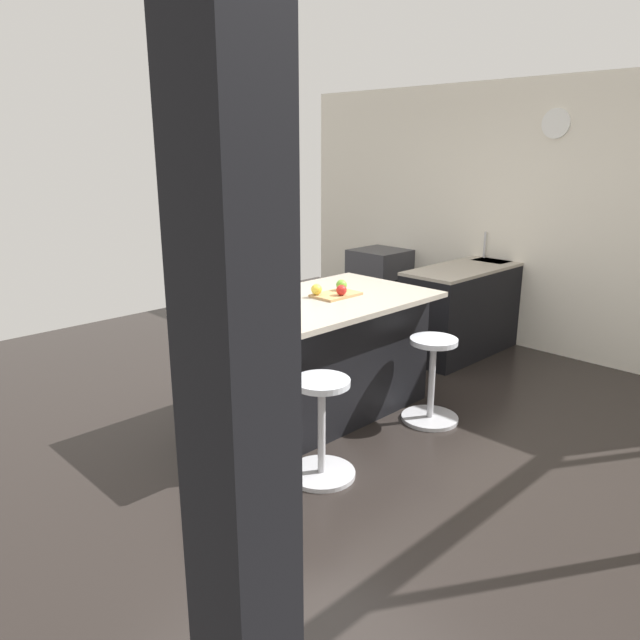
% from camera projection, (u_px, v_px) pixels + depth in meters
% --- Properties ---
extents(ground_plane, '(7.74, 7.74, 0.00)m').
position_uv_depth(ground_plane, '(309.00, 423.00, 4.67)').
color(ground_plane, black).
extents(interior_partition_left, '(0.15, 5.67, 2.71)m').
position_uv_depth(interior_partition_left, '(516.00, 216.00, 6.31)').
color(interior_partition_left, silver).
rests_on(interior_partition_left, ground_plane).
extents(sink_cabinet, '(2.08, 0.60, 1.18)m').
position_uv_depth(sink_cabinet, '(480.00, 304.00, 6.42)').
color(sink_cabinet, black).
rests_on(sink_cabinet, ground_plane).
extents(oven_range, '(0.60, 0.61, 0.87)m').
position_uv_depth(oven_range, '(379.00, 285.00, 7.37)').
color(oven_range, '#38383D').
rests_on(oven_range, ground_plane).
extents(kitchen_island, '(1.89, 1.08, 0.95)m').
position_uv_depth(kitchen_island, '(311.00, 358.00, 4.69)').
color(kitchen_island, black).
rests_on(kitchen_island, ground_plane).
extents(stool_by_window, '(0.44, 0.44, 0.67)m').
position_uv_depth(stool_by_window, '(432.00, 382.00, 4.65)').
color(stool_by_window, '#B7B7BC').
rests_on(stool_by_window, ground_plane).
extents(stool_middle, '(0.44, 0.44, 0.67)m').
position_uv_depth(stool_middle, '(322.00, 431.00, 3.85)').
color(stool_middle, '#B7B7BC').
rests_on(stool_middle, ground_plane).
extents(cutting_board, '(0.36, 0.24, 0.02)m').
position_uv_depth(cutting_board, '(336.00, 295.00, 4.66)').
color(cutting_board, tan).
rests_on(cutting_board, kitchen_island).
extents(apple_red, '(0.08, 0.08, 0.08)m').
position_uv_depth(apple_red, '(341.00, 290.00, 4.59)').
color(apple_red, red).
rests_on(apple_red, cutting_board).
extents(apple_green, '(0.09, 0.09, 0.09)m').
position_uv_depth(apple_green, '(341.00, 285.00, 4.75)').
color(apple_green, '#609E2D').
rests_on(apple_green, cutting_board).
extents(apple_yellow, '(0.08, 0.08, 0.08)m').
position_uv_depth(apple_yellow, '(316.00, 289.00, 4.61)').
color(apple_yellow, gold).
rests_on(apple_yellow, cutting_board).
extents(water_bottle, '(0.06, 0.06, 0.31)m').
position_uv_depth(water_bottle, '(268.00, 296.00, 4.14)').
color(water_bottle, silver).
rests_on(water_bottle, kitchen_island).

